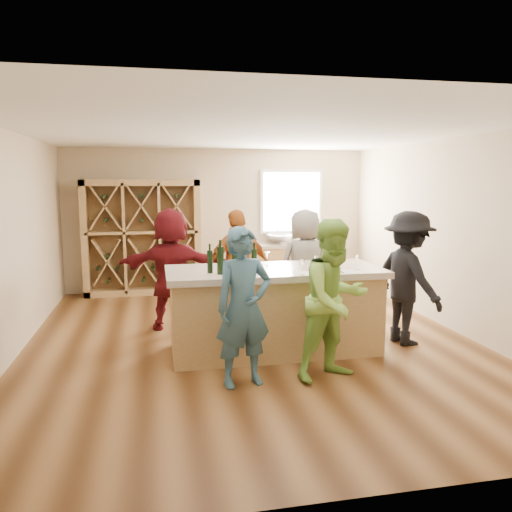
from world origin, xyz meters
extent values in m
cube|color=brown|center=(0.00, 0.00, -0.05)|extent=(6.00, 7.00, 0.10)
cube|color=white|center=(0.00, 0.00, 2.85)|extent=(6.00, 7.00, 0.10)
cube|color=#BFAA8B|center=(0.00, 3.55, 1.40)|extent=(6.00, 0.10, 2.80)
cube|color=#BFAA8B|center=(0.00, -3.55, 1.40)|extent=(6.00, 0.10, 2.80)
cube|color=#BFAA8B|center=(-3.05, 0.00, 1.40)|extent=(0.10, 7.00, 2.80)
cube|color=#BFAA8B|center=(3.05, 0.00, 1.40)|extent=(0.10, 7.00, 2.80)
cube|color=white|center=(1.50, 3.47, 1.75)|extent=(1.30, 0.06, 1.30)
cube|color=white|center=(1.50, 3.44, 1.75)|extent=(1.18, 0.01, 1.18)
cube|color=#A88450|center=(-1.50, 3.27, 1.10)|extent=(2.20, 0.45, 2.20)
cube|color=#A88450|center=(1.40, 3.20, 0.43)|extent=(1.60, 0.58, 0.86)
cube|color=#B3A393|center=(1.40, 3.20, 0.89)|extent=(1.70, 0.62, 0.06)
imported|color=silver|center=(1.20, 3.20, 1.01)|extent=(0.54, 0.54, 0.19)
cylinder|color=silver|center=(1.20, 3.38, 1.07)|extent=(0.02, 0.02, 0.30)
cube|color=#A88450|center=(0.21, -0.43, 0.50)|extent=(2.60, 1.00, 1.00)
cube|color=#B3A393|center=(0.21, -0.43, 1.04)|extent=(2.72, 1.12, 0.08)
cylinder|color=black|center=(-0.62, -0.57, 1.22)|extent=(0.07, 0.07, 0.27)
cylinder|color=black|center=(-0.51, -0.67, 1.25)|extent=(0.10, 0.10, 0.33)
cylinder|color=black|center=(-0.31, -0.53, 1.23)|extent=(0.08, 0.08, 0.31)
cylinder|color=black|center=(-0.08, -0.56, 1.22)|extent=(0.08, 0.08, 0.28)
cone|color=white|center=(-0.11, -0.84, 1.17)|extent=(0.09, 0.09, 0.18)
cone|color=white|center=(0.43, -0.92, 1.17)|extent=(0.09, 0.09, 0.18)
cone|color=white|center=(0.94, -0.86, 1.17)|extent=(0.08, 0.08, 0.18)
cone|color=white|center=(0.70, -0.61, 1.16)|extent=(0.08, 0.08, 0.17)
cone|color=white|center=(1.19, -0.72, 1.17)|extent=(0.09, 0.09, 0.19)
cube|color=white|center=(-0.13, -0.81, 1.08)|extent=(0.26, 0.33, 0.00)
cube|color=white|center=(0.46, -0.84, 1.08)|extent=(0.28, 0.34, 0.00)
cube|color=white|center=(1.08, -0.84, 1.08)|extent=(0.24, 0.31, 0.00)
imported|color=#335972|center=(-0.36, -1.41, 0.85)|extent=(0.71, 0.58, 1.71)
imported|color=#8CC64C|center=(0.65, -1.43, 0.89)|extent=(0.97, 0.74, 1.78)
imported|color=black|center=(2.03, -0.47, 0.89)|extent=(0.77, 1.24, 1.79)
imported|color=#994C19|center=(-0.05, 0.78, 0.88)|extent=(1.13, 0.75, 1.76)
imported|color=slate|center=(1.00, 0.85, 0.88)|extent=(0.92, 0.67, 1.75)
imported|color=#590F14|center=(-1.03, 0.84, 0.90)|extent=(1.76, 0.96, 1.79)
cone|color=white|center=(0.16, -0.23, 1.17)|extent=(0.07, 0.07, 0.18)
camera|label=1|loc=(-1.25, -6.46, 2.18)|focal=35.00mm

